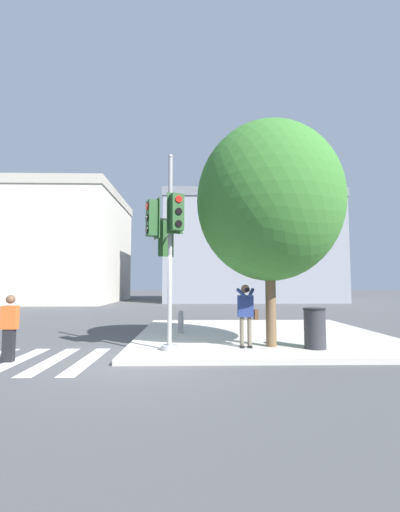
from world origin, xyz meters
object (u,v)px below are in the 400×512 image
trash_bin (315,328)px  street_tree (269,202)px  person_photographer (246,310)px  pedestrian_distant (10,326)px  fire_hydrant (181,322)px  traffic_signal_pole (166,237)px

trash_bin → street_tree: bearing=163.2°
person_photographer → pedestrian_distant: person_photographer is taller
fire_hydrant → pedestrian_distant: bearing=-136.7°
pedestrian_distant → street_tree: size_ratio=0.25×
person_photographer → street_tree: 3.00m
fire_hydrant → trash_bin: 4.56m
traffic_signal_pole → fire_hydrant: 3.93m
person_photographer → pedestrian_distant: bearing=-170.6°
pedestrian_distant → street_tree: 7.17m
person_photographer → trash_bin: person_photographer is taller
person_photographer → fire_hydrant: person_photographer is taller
person_photographer → trash_bin: 1.80m
person_photographer → traffic_signal_pole: bearing=-170.2°
fire_hydrant → trash_bin: size_ratio=0.73×
fire_hydrant → trash_bin: bearing=-39.2°
person_photographer → fire_hydrant: 3.28m
person_photographer → fire_hydrant: size_ratio=2.19×
street_tree → trash_bin: size_ratio=5.92×
traffic_signal_pole → trash_bin: size_ratio=4.91×
traffic_signal_pole → person_photographer: size_ratio=3.09×
pedestrian_distant → fire_hydrant: 5.28m
traffic_signal_pole → pedestrian_distant: bearing=-170.8°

